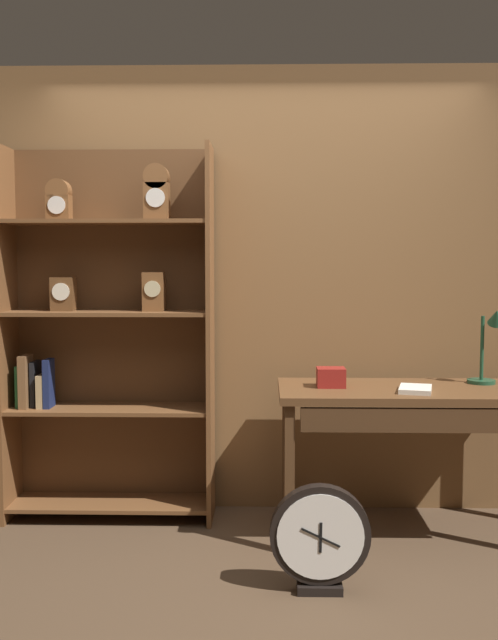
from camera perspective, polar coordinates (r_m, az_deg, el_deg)
name	(u,v)px	position (r m, az deg, el deg)	size (l,w,h in m)	color
ground_plane	(262,611)	(3.29, 1.04, -22.01)	(10.00, 10.00, 0.00)	#4C3826
back_wood_panel	(264,291)	(4.26, 1.16, 2.32)	(4.80, 0.05, 2.60)	brown
bookshelf	(107,333)	(4.19, -11.17, -1.05)	(1.18, 0.33, 2.12)	brown
workbench	(408,406)	(3.93, 12.43, -6.68)	(1.36, 0.63, 0.80)	brown
desk_lamp	(490,341)	(4.14, 18.54, -1.62)	(0.20, 0.20, 0.43)	#1E472D
toolbox_small	(331,377)	(3.89, 6.50, -4.53)	(0.15, 0.12, 0.10)	maroon
open_repair_manual	(415,389)	(3.83, 13.03, -5.35)	(0.16, 0.22, 0.03)	silver
round_clock_large	(320,538)	(3.36, 5.64, -16.77)	(0.45, 0.11, 0.49)	black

